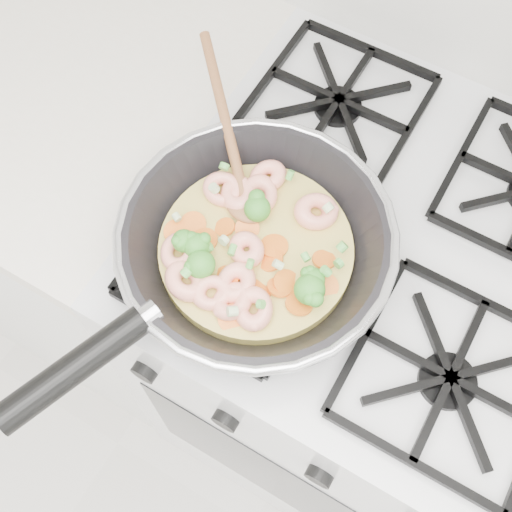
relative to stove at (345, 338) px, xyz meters
The scene contains 3 objects.
stove is the anchor object (origin of this frame).
counter_left 0.80m from the stove, behind, with size 1.00×0.60×0.90m.
skillet 0.54m from the stove, 133.09° to the right, with size 0.38×0.55×0.10m.
Camera 1 is at (0.06, 1.26, 1.67)m, focal length 45.76 mm.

